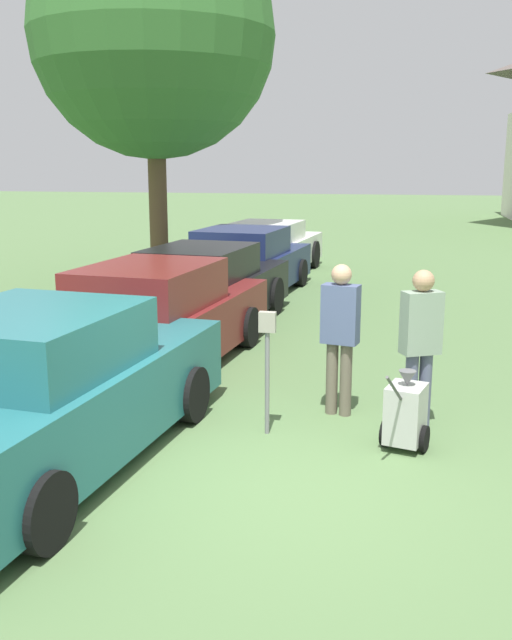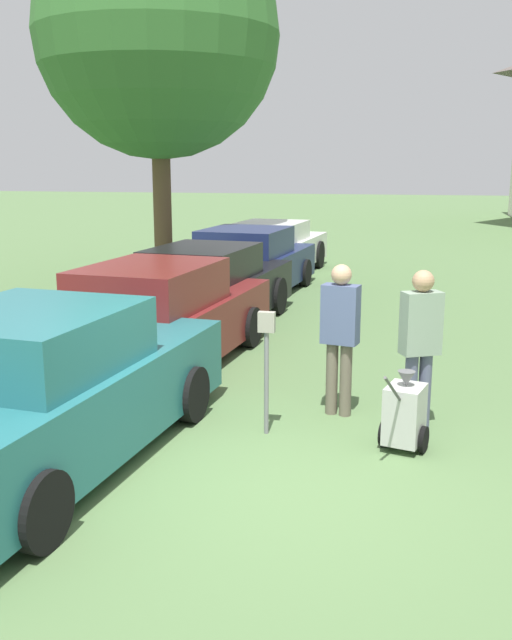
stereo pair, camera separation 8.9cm
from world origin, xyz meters
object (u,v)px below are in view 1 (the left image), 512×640
object	(u,v)px
parked_car_maroon	(155,322)
parking_meter	(267,350)
parked_car_white	(268,250)
equipment_cart	(405,413)
parked_car_navy	(244,265)
person_worker	(340,330)
person_supervisor	(420,339)
parked_car_black	(204,291)
parked_car_teal	(44,394)

from	to	relation	value
parked_car_maroon	parking_meter	size ratio (longest dim) A/B	3.85
parked_car_white	parked_car_maroon	bearing A→B (deg)	-83.81
equipment_cart	parked_car_navy	bearing A→B (deg)	128.18
parked_car_white	parking_meter	distance (m)	11.22
parked_car_navy	person_worker	xyz separation A→B (m)	(2.72, -7.32, 0.34)
parking_meter	equipment_cart	bearing A→B (deg)	-5.45
parking_meter	person_worker	world-z (taller)	person_worker
person_supervisor	equipment_cart	xyz separation A→B (m)	(-0.14, -0.61, -0.64)
parked_car_maroon	parked_car_black	size ratio (longest dim) A/B	1.02
parked_car_maroon	parked_car_navy	size ratio (longest dim) A/B	1.07
parked_car_navy	person_supervisor	xyz separation A→B (m)	(3.62, -7.62, 0.35)
parked_car_maroon	parked_car_white	distance (m)	8.93
parked_car_teal	parked_car_white	world-z (taller)	parked_car_teal
parking_meter	person_worker	size ratio (longest dim) A/B	0.76
parking_meter	person_worker	xyz separation A→B (m)	(0.72, 0.77, 0.07)
parked_car_teal	person_supervisor	xyz separation A→B (m)	(3.62, 1.66, 0.31)
parked_car_navy	equipment_cart	xyz separation A→B (m)	(3.48, -8.23, -0.30)
person_supervisor	equipment_cart	distance (m)	0.90
parked_car_black	equipment_cart	distance (m)	5.97
parked_car_black	parked_car_white	size ratio (longest dim) A/B	1.00
parked_car_white	person_supervisor	distance (m)	11.17
parked_car_teal	person_worker	distance (m)	3.36
parked_car_black	parked_car_navy	world-z (taller)	parked_car_navy
parked_car_black	person_worker	bearing A→B (deg)	-49.15
parked_car_maroon	person_supervisor	size ratio (longest dim) A/B	2.93
parked_car_teal	parked_car_navy	distance (m)	9.28
parked_car_black	person_supervisor	bearing A→B (deg)	-43.27
parking_meter	parked_car_white	bearing A→B (deg)	100.27
parked_car_teal	parking_meter	distance (m)	2.34
parked_car_white	parked_car_teal	bearing A→B (deg)	-83.81
parked_car_black	parked_car_white	bearing A→B (deg)	96.19
parked_car_black	parked_car_navy	distance (m)	3.39
parked_car_navy	parked_car_white	size ratio (longest dim) A/B	0.96
person_worker	person_supervisor	size ratio (longest dim) A/B	1.00
parked_car_teal	parked_car_white	bearing A→B (deg)	96.19
parked_car_maroon	person_supervisor	bearing A→B (deg)	-18.11
parking_meter	person_worker	distance (m)	1.05
parked_car_black	parked_car_navy	xyz separation A→B (m)	(0.00, 3.39, -0.01)
parked_car_navy	parking_meter	xyz separation A→B (m)	(2.00, -8.09, 0.27)
parked_car_maroon	equipment_cart	distance (m)	4.15
parked_car_teal	equipment_cart	bearing A→B (deg)	23.04
parked_car_black	person_worker	distance (m)	4.79
parking_meter	equipment_cart	world-z (taller)	parking_meter
parked_car_maroon	person_worker	distance (m)	3.04
equipment_cart	parked_car_white	bearing A→B (deg)	122.56
parked_car_teal	person_worker	size ratio (longest dim) A/B	2.74
parked_car_black	parking_meter	size ratio (longest dim) A/B	3.77
parked_car_white	person_worker	world-z (taller)	person_worker
parked_car_maroon	equipment_cart	world-z (taller)	parked_car_maroon
parked_car_white	parked_car_black	bearing A→B (deg)	-83.81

